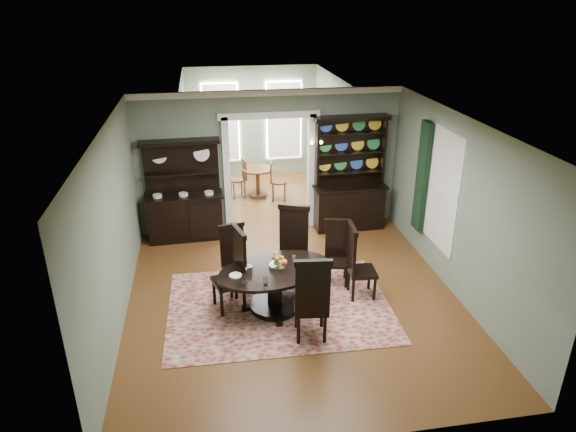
# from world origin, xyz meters

# --- Properties ---
(room) EXTENTS (5.51, 6.01, 3.01)m
(room) POSITION_xyz_m (0.00, 0.04, 1.58)
(room) COLOR brown
(room) RESTS_ON ground
(parlor) EXTENTS (3.51, 3.50, 3.01)m
(parlor) POSITION_xyz_m (0.00, 5.53, 1.52)
(parlor) COLOR brown
(parlor) RESTS_ON ground
(doorway_trim) EXTENTS (2.08, 0.25, 2.57)m
(doorway_trim) POSITION_xyz_m (0.00, 3.00, 1.62)
(doorway_trim) COLOR white
(doorway_trim) RESTS_ON floor
(right_window) EXTENTS (0.15, 1.47, 2.12)m
(right_window) POSITION_xyz_m (2.69, 0.93, 1.60)
(right_window) COLOR white
(right_window) RESTS_ON wall_right
(wall_sconce) EXTENTS (0.27, 0.21, 0.21)m
(wall_sconce) POSITION_xyz_m (0.95, 2.85, 1.89)
(wall_sconce) COLOR #BC8932
(wall_sconce) RESTS_ON back_wall_right
(rug) EXTENTS (3.67, 2.67, 0.01)m
(rug) POSITION_xyz_m (-0.27, -0.14, 0.01)
(rug) COLOR maroon
(rug) RESTS_ON floor
(dining_table) EXTENTS (2.11, 2.11, 0.73)m
(dining_table) POSITION_xyz_m (-0.35, -0.17, 0.51)
(dining_table) COLOR black
(dining_table) RESTS_ON rug
(centerpiece) EXTENTS (1.51, 0.97, 0.25)m
(centerpiece) POSITION_xyz_m (-0.28, -0.13, 0.81)
(centerpiece) COLOR white
(centerpiece) RESTS_ON dining_table
(chair_far_left) EXTENTS (0.55, 0.53, 1.21)m
(chair_far_left) POSITION_xyz_m (-0.94, 0.56, 0.63)
(chair_far_left) COLOR black
(chair_far_left) RESTS_ON rug
(chair_far_mid) EXTENTS (0.69, 0.68, 1.44)m
(chair_far_mid) POSITION_xyz_m (0.08, 0.62, 0.76)
(chair_far_mid) COLOR black
(chair_far_mid) RESTS_ON rug
(chair_far_right) EXTENTS (0.51, 0.49, 1.17)m
(chair_far_right) POSITION_xyz_m (0.86, 0.53, 0.61)
(chair_far_right) COLOR black
(chair_far_right) RESTS_ON rug
(chair_end_left) EXTENTS (0.61, 0.62, 1.38)m
(chair_end_left) POSITION_xyz_m (-0.97, -0.00, 0.73)
(chair_end_left) COLOR black
(chair_end_left) RESTS_ON rug
(chair_end_right) EXTENTS (0.49, 0.51, 1.31)m
(chair_end_right) POSITION_xyz_m (1.04, -0.03, 0.69)
(chair_end_right) COLOR black
(chair_end_right) RESTS_ON rug
(chair_near) EXTENTS (0.57, 0.55, 1.41)m
(chair_near) POSITION_xyz_m (0.06, -1.09, 0.74)
(chair_near) COLOR black
(chair_near) RESTS_ON rug
(sideboard) EXTENTS (1.61, 0.62, 2.09)m
(sideboard) POSITION_xyz_m (-1.81, 2.76, 0.73)
(sideboard) COLOR black
(sideboard) RESTS_ON floor
(welsh_dresser) EXTENTS (1.58, 0.60, 2.45)m
(welsh_dresser) POSITION_xyz_m (1.68, 2.73, 0.89)
(welsh_dresser) COLOR black
(welsh_dresser) RESTS_ON floor
(parlor_table) EXTENTS (0.80, 0.80, 0.74)m
(parlor_table) POSITION_xyz_m (-0.06, 4.88, 0.48)
(parlor_table) COLOR #503117
(parlor_table) RESTS_ON parlor_floor
(parlor_chair_left) EXTENTS (0.43, 0.42, 0.96)m
(parlor_chair_left) POSITION_xyz_m (-0.50, 4.92, 0.51)
(parlor_chair_left) COLOR #503117
(parlor_chair_left) RESTS_ON parlor_floor
(parlor_chair_right) EXTENTS (0.44, 0.43, 1.00)m
(parlor_chair_right) POSITION_xyz_m (0.35, 4.56, 0.53)
(parlor_chair_right) COLOR #503117
(parlor_chair_right) RESTS_ON parlor_floor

